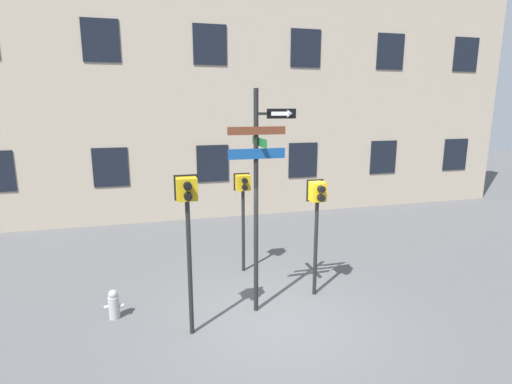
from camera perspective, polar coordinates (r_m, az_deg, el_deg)
name	(u,v)px	position (r m, az deg, el deg)	size (l,w,h in m)	color
ground_plane	(276,320)	(8.03, 2.81, -17.82)	(60.00, 60.00, 0.00)	#515154
building_facade	(209,46)	(14.59, -6.80, 20.02)	(24.00, 0.63, 12.02)	tan
street_sign_pole	(259,184)	(7.47, 0.43, 1.15)	(1.30, 0.93, 4.33)	black
pedestrian_signal_left	(188,212)	(6.83, -9.74, -2.81)	(0.40, 0.40, 2.88)	black
pedestrian_signal_right	(317,206)	(8.38, 8.73, -2.01)	(0.37, 0.40, 2.52)	black
pedestrian_signal_across	(243,195)	(9.53, -1.86, -0.50)	(0.39, 0.40, 2.44)	black
fire_hydrant	(114,305)	(8.42, -19.65, -14.91)	(0.36, 0.20, 0.58)	#A5A5A8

